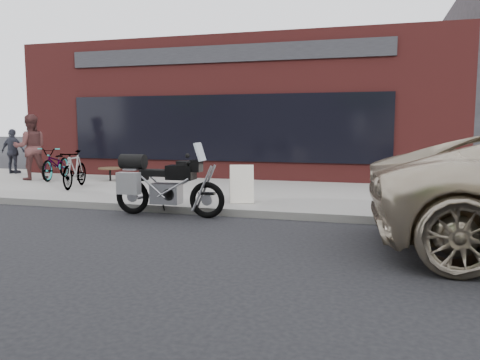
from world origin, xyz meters
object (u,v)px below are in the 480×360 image
Objects in this scene: bicycle_front at (56,163)px; bicycle_rear at (75,169)px; motorcycle at (161,184)px; cafe_table at (110,169)px; cafe_patron_left at (31,147)px; cafe_patron_right at (13,151)px; sandwich_sign at (242,184)px.

bicycle_front is 1.14× the size of bicycle_rear.
motorcycle reaches higher than bicycle_front.
bicycle_front reaches higher than cafe_table.
bicycle_rear is 1.68m from cafe_table.
cafe_patron_left is 2.39m from cafe_patron_right.
motorcycle is at bearing -50.09° from bicycle_front.
cafe_patron_left is (-2.42, -0.41, 0.62)m from cafe_table.
bicycle_rear is at bearing -56.44° from bicycle_front.
bicycle_front is 2.80m from cafe_patron_right.
bicycle_rear is at bearing 149.29° from sandwich_sign.
cafe_patron_right reaches higher than sandwich_sign.
cafe_table is (-3.47, 3.84, -0.12)m from motorcycle.
cafe_table is at bearing -11.11° from bicycle_front.
bicycle_rear is 0.83× the size of cafe_patron_left.
cafe_patron_right is (-4.31, 2.69, 0.27)m from bicycle_rear.
motorcycle is at bearing -47.89° from cafe_table.
bicycle_front is 0.87m from cafe_patron_left.
cafe_table is 0.45× the size of cafe_patron_right.
motorcycle is at bearing -46.93° from bicycle_rear.
cafe_patron_left reaches higher than bicycle_rear.
bicycle_rear is 2.38× the size of cafe_table.
bicycle_rear is at bearing -90.43° from cafe_table.
bicycle_front is 1.77m from cafe_table.
cafe_table is (0.01, 1.68, -0.13)m from bicycle_rear.
sandwich_sign is at bearing 119.72° from cafe_patron_left.
cafe_patron_left reaches higher than cafe_patron_right.
cafe_table is at bearing 146.91° from cafe_patron_left.
bicycle_rear is (1.75, -1.57, 0.00)m from bicycle_front.
bicycle_rear is 5.09m from cafe_patron_right.
cafe_patron_right is (-1.91, 1.42, -0.22)m from cafe_patron_left.
cafe_table is (1.77, 0.11, -0.13)m from bicycle_front.
bicycle_front is at bearing -176.51° from cafe_table.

